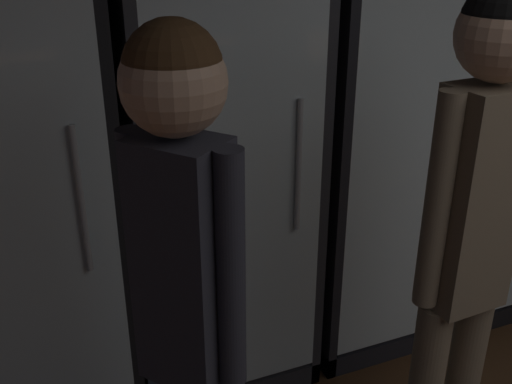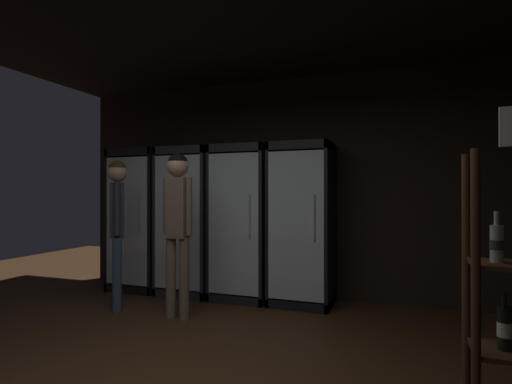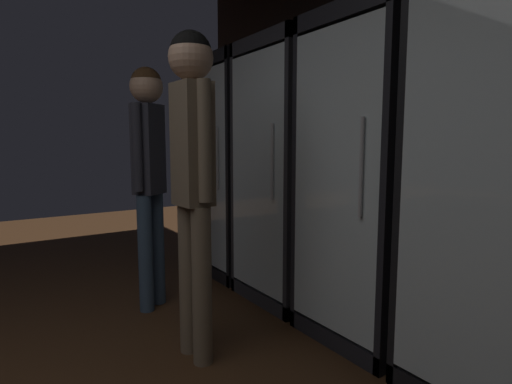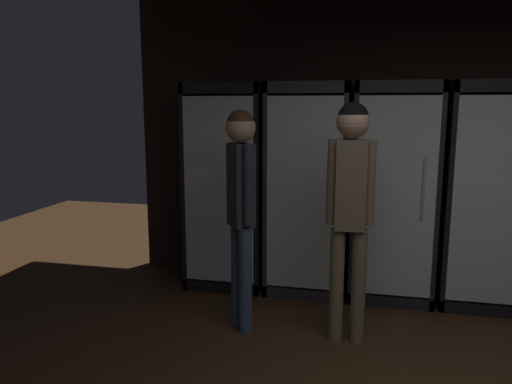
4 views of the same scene
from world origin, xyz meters
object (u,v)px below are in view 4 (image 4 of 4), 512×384
(shopper_near, at_px, (351,193))
(shopper_far, at_px, (241,192))
(cooler_far_left, at_px, (229,187))
(cooler_center, at_px, (393,193))
(cooler_left, at_px, (308,190))
(cooler_right, at_px, (484,197))

(shopper_near, distance_m, shopper_far, 0.80)
(cooler_far_left, bearing_deg, cooler_center, 0.03)
(cooler_far_left, distance_m, cooler_left, 0.76)
(cooler_far_left, xyz_separation_m, cooler_left, (0.76, -0.00, 0.00))
(cooler_left, bearing_deg, shopper_near, -68.15)
(cooler_right, height_order, shopper_near, cooler_right)
(cooler_left, bearing_deg, cooler_right, 0.06)
(cooler_far_left, height_order, cooler_left, same)
(cooler_right, relative_size, shopper_near, 1.10)
(cooler_center, height_order, shopper_near, cooler_center)
(cooler_far_left, height_order, shopper_far, cooler_far_left)
(shopper_near, relative_size, shopper_far, 1.03)
(shopper_far, bearing_deg, shopper_near, -2.55)
(cooler_center, xyz_separation_m, cooler_right, (0.76, 0.00, -0.00))
(cooler_center, height_order, shopper_far, cooler_center)
(cooler_right, xyz_separation_m, shopper_far, (-1.90, -1.00, 0.14))
(cooler_left, relative_size, shopper_near, 1.10)
(cooler_far_left, height_order, cooler_center, same)
(cooler_right, bearing_deg, cooler_center, -179.97)
(shopper_far, bearing_deg, cooler_far_left, 110.39)
(cooler_center, bearing_deg, shopper_far, -138.91)
(cooler_left, height_order, shopper_near, cooler_left)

